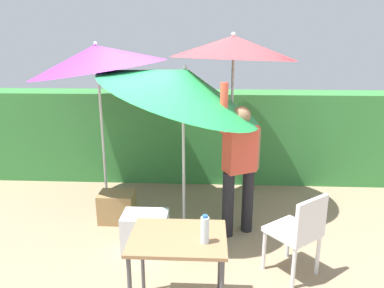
% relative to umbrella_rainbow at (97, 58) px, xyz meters
% --- Properties ---
extents(ground_plane, '(24.00, 24.00, 0.00)m').
position_rel_umbrella_rainbow_xyz_m(ground_plane, '(1.29, -0.86, -2.11)').
color(ground_plane, '#9E8466').
extents(hedge_row, '(8.00, 0.70, 1.51)m').
position_rel_umbrella_rainbow_xyz_m(hedge_row, '(1.29, 1.18, -1.35)').
color(hedge_row, '#38843D').
rests_on(hedge_row, ground_plane).
extents(umbrella_rainbow, '(1.87, 1.84, 2.41)m').
position_rel_umbrella_rainbow_xyz_m(umbrella_rainbow, '(0.00, 0.00, 0.00)').
color(umbrella_rainbow, silver).
rests_on(umbrella_rainbow, ground_plane).
extents(umbrella_orange, '(2.05, 2.02, 2.34)m').
position_rel_umbrella_rainbow_xyz_m(umbrella_orange, '(1.19, -0.53, -0.28)').
color(umbrella_orange, silver).
rests_on(umbrella_orange, ground_plane).
extents(umbrella_yellow, '(1.63, 1.63, 2.43)m').
position_rel_umbrella_rainbow_xyz_m(umbrella_yellow, '(1.79, -0.06, 0.13)').
color(umbrella_yellow, silver).
rests_on(umbrella_yellow, ground_plane).
extents(person_vendor, '(0.53, 0.36, 1.88)m').
position_rel_umbrella_rainbow_xyz_m(person_vendor, '(1.86, -0.74, -1.17)').
color(person_vendor, black).
rests_on(person_vendor, ground_plane).
extents(chair_plastic, '(0.62, 0.62, 0.89)m').
position_rel_umbrella_rainbow_xyz_m(chair_plastic, '(2.40, -1.55, -1.60)').
color(chair_plastic, silver).
rests_on(chair_plastic, ground_plane).
extents(cooler_box, '(0.50, 0.35, 0.47)m').
position_rel_umbrella_rainbow_xyz_m(cooler_box, '(0.80, -1.20, -1.88)').
color(cooler_box, silver).
rests_on(cooler_box, ground_plane).
extents(crate_cardboard, '(0.46, 0.33, 0.40)m').
position_rel_umbrella_rainbow_xyz_m(crate_cardboard, '(0.29, -0.50, -1.91)').
color(crate_cardboard, '#9E7A4C').
rests_on(crate_cardboard, ground_plane).
extents(folding_table, '(0.80, 0.60, 0.75)m').
position_rel_umbrella_rainbow_xyz_m(folding_table, '(1.25, -2.14, -1.45)').
color(folding_table, '#4C4C51').
rests_on(folding_table, ground_plane).
extents(bottle_water, '(0.07, 0.07, 0.24)m').
position_rel_umbrella_rainbow_xyz_m(bottle_water, '(1.48, -2.23, -1.24)').
color(bottle_water, silver).
rests_on(bottle_water, folding_table).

